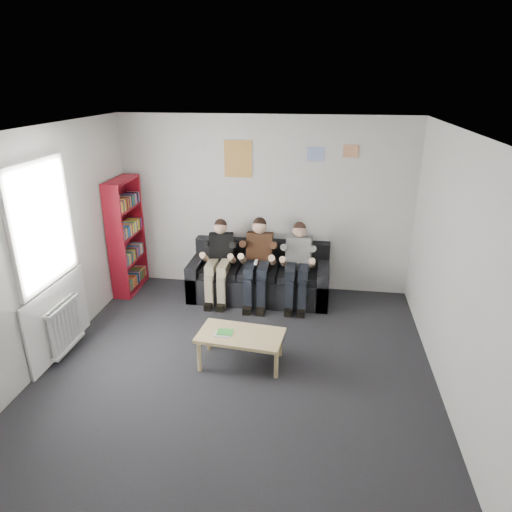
{
  "coord_description": "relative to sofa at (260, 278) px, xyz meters",
  "views": [
    {
      "loc": [
        0.87,
        -4.28,
        3.17
      ],
      "look_at": [
        0.05,
        1.3,
        0.97
      ],
      "focal_mm": 32.0,
      "sensor_mm": 36.0,
      "label": 1
    }
  ],
  "objects": [
    {
      "name": "radiator",
      "position": [
        -2.14,
        -1.9,
        0.06
      ],
      "size": [
        0.1,
        0.64,
        0.6
      ],
      "color": "white",
      "rests_on": "ground"
    },
    {
      "name": "person_right",
      "position": [
        0.59,
        -0.19,
        0.33
      ],
      "size": [
        0.37,
        0.79,
        1.23
      ],
      "rotation": [
        0.0,
        0.0,
        -0.09
      ],
      "color": "white",
      "rests_on": "sofa"
    },
    {
      "name": "sofa",
      "position": [
        0.0,
        0.0,
        0.0
      ],
      "size": [
        2.11,
        0.86,
        0.82
      ],
      "color": "black",
      "rests_on": "ground"
    },
    {
      "name": "room_shell",
      "position": [
        0.01,
        -2.1,
        1.06
      ],
      "size": [
        5.0,
        5.0,
        5.0
      ],
      "color": "black",
      "rests_on": "ground"
    },
    {
      "name": "game_cases",
      "position": [
        -0.16,
        -1.87,
        0.12
      ],
      "size": [
        0.2,
        0.16,
        0.03
      ],
      "rotation": [
        0.0,
        0.0,
        -0.03
      ],
      "color": "silver",
      "rests_on": "coffee_table"
    },
    {
      "name": "coffee_table",
      "position": [
        0.03,
        -1.84,
        0.05
      ],
      "size": [
        0.99,
        0.54,
        0.4
      ],
      "rotation": [
        0.0,
        0.0,
        -0.1
      ],
      "color": "tan",
      "rests_on": "ground"
    },
    {
      "name": "person_left",
      "position": [
        -0.59,
        -0.19,
        0.32
      ],
      "size": [
        0.36,
        0.78,
        1.23
      ],
      "rotation": [
        0.0,
        0.0,
        0.17
      ],
      "color": "black",
      "rests_on": "sofa"
    },
    {
      "name": "poster_blue",
      "position": [
        0.76,
        0.39,
        1.86
      ],
      "size": [
        0.25,
        0.01,
        0.2
      ],
      "primitive_type": "cube",
      "color": "#3E69D5",
      "rests_on": "room_shell"
    },
    {
      "name": "window",
      "position": [
        -2.21,
        -1.9,
        0.74
      ],
      "size": [
        0.05,
        1.3,
        2.36
      ],
      "color": "white",
      "rests_on": "room_shell"
    },
    {
      "name": "bookshelf",
      "position": [
        -2.07,
        -0.05,
        0.6
      ],
      "size": [
        0.27,
        0.8,
        1.79
      ],
      "rotation": [
        0.0,
        0.0,
        0.02
      ],
      "color": "maroon",
      "rests_on": "ground"
    },
    {
      "name": "poster_pink",
      "position": [
        1.26,
        0.39,
        1.91
      ],
      "size": [
        0.22,
        0.01,
        0.18
      ],
      "primitive_type": "cube",
      "color": "#BA3A79",
      "rests_on": "room_shell"
    },
    {
      "name": "poster_large",
      "position": [
        -0.39,
        0.39,
        1.76
      ],
      "size": [
        0.42,
        0.01,
        0.55
      ],
      "primitive_type": "cube",
      "color": "gold",
      "rests_on": "room_shell"
    },
    {
      "name": "person_middle",
      "position": [
        -0.0,
        -0.2,
        0.34
      ],
      "size": [
        0.39,
        0.83,
        1.28
      ],
      "rotation": [
        0.0,
        0.0,
        0.03
      ],
      "color": "#492718",
      "rests_on": "sofa"
    },
    {
      "name": "poster_sign",
      "position": [
        -0.99,
        0.39,
        1.96
      ],
      "size": [
        0.2,
        0.01,
        0.14
      ],
      "primitive_type": "cube",
      "color": "silver",
      "rests_on": "room_shell"
    }
  ]
}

